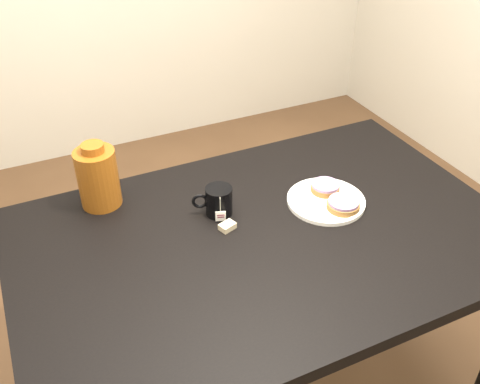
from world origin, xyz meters
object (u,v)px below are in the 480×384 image
(bagel_back, at_px, (325,187))
(bagel_front, at_px, (343,205))
(table, at_px, (265,256))
(mug, at_px, (218,201))
(teabag_pouch, at_px, (227,226))
(plate, at_px, (326,200))
(bagel_package, at_px, (98,177))

(bagel_back, relative_size, bagel_front, 1.01)
(table, height_order, mug, mug)
(table, xyz_separation_m, mug, (-0.08, 0.15, 0.13))
(bagel_back, bearing_deg, teabag_pouch, -175.45)
(plate, xyz_separation_m, bagel_front, (0.02, -0.06, 0.02))
(plate, relative_size, bagel_front, 1.99)
(plate, relative_size, teabag_pouch, 5.29)
(mug, distance_m, bagel_package, 0.36)
(plate, relative_size, bagel_package, 1.16)
(bagel_front, height_order, mug, mug)
(mug, relative_size, teabag_pouch, 2.84)
(mug, bearing_deg, teabag_pouch, -76.75)
(bagel_front, distance_m, bagel_package, 0.73)
(table, distance_m, mug, 0.21)
(bagel_front, xyz_separation_m, teabag_pouch, (-0.34, 0.07, -0.02))
(bagel_back, height_order, teabag_pouch, bagel_back)
(bagel_front, bearing_deg, plate, 108.48)
(bagel_front, height_order, bagel_package, bagel_package)
(mug, bearing_deg, plate, 1.96)
(table, relative_size, plate, 5.88)
(table, xyz_separation_m, plate, (0.24, 0.05, 0.09))
(table, bearing_deg, teabag_pouch, 143.37)
(teabag_pouch, relative_size, bagel_package, 0.22)
(bagel_package, bearing_deg, bagel_back, -21.35)
(plate, relative_size, mug, 1.86)
(bagel_front, relative_size, bagel_package, 0.58)
(mug, height_order, teabag_pouch, mug)
(bagel_front, relative_size, teabag_pouch, 2.66)
(table, relative_size, bagel_front, 11.68)
(table, bearing_deg, plate, 13.15)
(mug, bearing_deg, table, -42.39)
(bagel_back, distance_m, bagel_front, 0.10)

